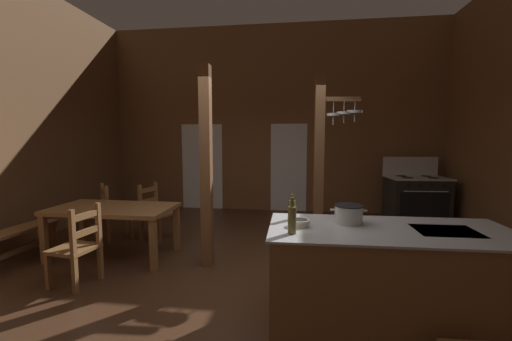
{
  "coord_description": "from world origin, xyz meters",
  "views": [
    {
      "loc": [
        0.61,
        -3.62,
        1.73
      ],
      "look_at": [
        -0.02,
        1.05,
        1.24
      ],
      "focal_mm": 22.21,
      "sensor_mm": 36.0,
      "label": 1
    }
  ],
  "objects_px": {
    "ladderback_chair_by_post": "(155,213)",
    "bottle_tall_on_counter": "(292,209)",
    "ladderback_chair_near_window": "(114,212)",
    "mixing_bowl_on_counter": "(300,223)",
    "bench_along_left_wall": "(1,243)",
    "stove_range": "(416,199)",
    "stockpot_on_counter": "(349,214)",
    "bottle_short_on_counter": "(292,219)",
    "dining_table": "(113,213)",
    "kitchen_island": "(388,278)",
    "ladderback_chair_at_table_end": "(78,247)"
  },
  "relations": [
    {
      "from": "bottle_tall_on_counter",
      "to": "bottle_short_on_counter",
      "type": "bearing_deg",
      "value": -89.0
    },
    {
      "from": "kitchen_island",
      "to": "ladderback_chair_near_window",
      "type": "distance_m",
      "value": 4.44
    },
    {
      "from": "kitchen_island",
      "to": "stove_range",
      "type": "bearing_deg",
      "value": 67.87
    },
    {
      "from": "ladderback_chair_by_post",
      "to": "bench_along_left_wall",
      "type": "distance_m",
      "value": 2.07
    },
    {
      "from": "dining_table",
      "to": "ladderback_chair_at_table_end",
      "type": "relative_size",
      "value": 1.8
    },
    {
      "from": "dining_table",
      "to": "stockpot_on_counter",
      "type": "bearing_deg",
      "value": -19.45
    },
    {
      "from": "kitchen_island",
      "to": "mixing_bowl_on_counter",
      "type": "relative_size",
      "value": 12.25
    },
    {
      "from": "dining_table",
      "to": "bottle_tall_on_counter",
      "type": "bearing_deg",
      "value": -21.97
    },
    {
      "from": "stove_range",
      "to": "ladderback_chair_by_post",
      "type": "bearing_deg",
      "value": -159.81
    },
    {
      "from": "ladderback_chair_by_post",
      "to": "bench_along_left_wall",
      "type": "height_order",
      "value": "ladderback_chair_by_post"
    },
    {
      "from": "stove_range",
      "to": "bench_along_left_wall",
      "type": "xyz_separation_m",
      "value": [
        -6.37,
        -3.14,
        -0.17
      ]
    },
    {
      "from": "mixing_bowl_on_counter",
      "to": "bottle_tall_on_counter",
      "type": "height_order",
      "value": "bottle_tall_on_counter"
    },
    {
      "from": "kitchen_island",
      "to": "ladderback_chair_by_post",
      "type": "height_order",
      "value": "ladderback_chair_by_post"
    },
    {
      "from": "stove_range",
      "to": "ladderback_chair_near_window",
      "type": "relative_size",
      "value": 1.39
    },
    {
      "from": "stove_range",
      "to": "stockpot_on_counter",
      "type": "distance_m",
      "value": 4.23
    },
    {
      "from": "ladderback_chair_at_table_end",
      "to": "kitchen_island",
      "type": "bearing_deg",
      "value": -6.27
    },
    {
      "from": "ladderback_chair_near_window",
      "to": "mixing_bowl_on_counter",
      "type": "relative_size",
      "value": 5.35
    },
    {
      "from": "bench_along_left_wall",
      "to": "stockpot_on_counter",
      "type": "distance_m",
      "value": 4.54
    },
    {
      "from": "stove_range",
      "to": "ladderback_chair_at_table_end",
      "type": "height_order",
      "value": "stove_range"
    },
    {
      "from": "ladderback_chair_at_table_end",
      "to": "bottle_tall_on_counter",
      "type": "bearing_deg",
      "value": -3.62
    },
    {
      "from": "stove_range",
      "to": "ladderback_chair_by_post",
      "type": "distance_m",
      "value": 5.13
    },
    {
      "from": "bottle_tall_on_counter",
      "to": "stove_range",
      "type": "bearing_deg",
      "value": 56.2
    },
    {
      "from": "ladderback_chair_at_table_end",
      "to": "stockpot_on_counter",
      "type": "xyz_separation_m",
      "value": [
        3.03,
        -0.22,
        0.55
      ]
    },
    {
      "from": "ladderback_chair_by_post",
      "to": "bottle_short_on_counter",
      "type": "height_order",
      "value": "bottle_short_on_counter"
    },
    {
      "from": "dining_table",
      "to": "bottle_short_on_counter",
      "type": "relative_size",
      "value": 5.49
    },
    {
      "from": "kitchen_island",
      "to": "dining_table",
      "type": "distance_m",
      "value": 3.68
    },
    {
      "from": "kitchen_island",
      "to": "ladderback_chair_by_post",
      "type": "xyz_separation_m",
      "value": [
        -3.24,
        2.11,
        -0.0
      ]
    },
    {
      "from": "kitchen_island",
      "to": "bottle_tall_on_counter",
      "type": "xyz_separation_m",
      "value": [
        -0.88,
        0.21,
        0.56
      ]
    },
    {
      "from": "ladderback_chair_by_post",
      "to": "bench_along_left_wall",
      "type": "bearing_deg",
      "value": -138.61
    },
    {
      "from": "dining_table",
      "to": "bottle_short_on_counter",
      "type": "distance_m",
      "value": 3.02
    },
    {
      "from": "ladderback_chair_by_post",
      "to": "bottle_tall_on_counter",
      "type": "xyz_separation_m",
      "value": [
        2.36,
        -1.9,
        0.56
      ]
    },
    {
      "from": "kitchen_island",
      "to": "mixing_bowl_on_counter",
      "type": "height_order",
      "value": "mixing_bowl_on_counter"
    },
    {
      "from": "stove_range",
      "to": "ladderback_chair_near_window",
      "type": "height_order",
      "value": "stove_range"
    },
    {
      "from": "kitchen_island",
      "to": "ladderback_chair_at_table_end",
      "type": "relative_size",
      "value": 2.29
    },
    {
      "from": "dining_table",
      "to": "ladderback_chair_near_window",
      "type": "xyz_separation_m",
      "value": [
        -0.49,
        0.79,
        -0.2
      ]
    },
    {
      "from": "ladderback_chair_near_window",
      "to": "stockpot_on_counter",
      "type": "bearing_deg",
      "value": -27.69
    },
    {
      "from": "dining_table",
      "to": "bench_along_left_wall",
      "type": "bearing_deg",
      "value": -159.17
    },
    {
      "from": "stove_range",
      "to": "ladderback_chair_by_post",
      "type": "relative_size",
      "value": 1.39
    },
    {
      "from": "mixing_bowl_on_counter",
      "to": "bottle_tall_on_counter",
      "type": "distance_m",
      "value": 0.26
    },
    {
      "from": "ladderback_chair_by_post",
      "to": "bottle_short_on_counter",
      "type": "relative_size",
      "value": 3.06
    },
    {
      "from": "mixing_bowl_on_counter",
      "to": "stockpot_on_counter",
      "type": "bearing_deg",
      "value": 20.66
    },
    {
      "from": "dining_table",
      "to": "mixing_bowl_on_counter",
      "type": "distance_m",
      "value": 2.96
    },
    {
      "from": "ladderback_chair_near_window",
      "to": "ladderback_chair_by_post",
      "type": "xyz_separation_m",
      "value": [
        0.71,
        0.07,
        0.0
      ]
    },
    {
      "from": "bench_along_left_wall",
      "to": "mixing_bowl_on_counter",
      "type": "xyz_separation_m",
      "value": [
        3.98,
        -0.77,
        0.64
      ]
    },
    {
      "from": "ladderback_chair_at_table_end",
      "to": "stockpot_on_counter",
      "type": "distance_m",
      "value": 3.08
    },
    {
      "from": "bench_along_left_wall",
      "to": "bottle_short_on_counter",
      "type": "distance_m",
      "value": 4.11
    },
    {
      "from": "ladderback_chair_near_window",
      "to": "bench_along_left_wall",
      "type": "bearing_deg",
      "value": -123.01
    },
    {
      "from": "dining_table",
      "to": "ladderback_chair_by_post",
      "type": "height_order",
      "value": "ladderback_chair_by_post"
    },
    {
      "from": "bottle_tall_on_counter",
      "to": "bottle_short_on_counter",
      "type": "xyz_separation_m",
      "value": [
        0.01,
        -0.47,
        0.02
      ]
    },
    {
      "from": "bottle_short_on_counter",
      "to": "mixing_bowl_on_counter",
      "type": "bearing_deg",
      "value": 74.52
    }
  ]
}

